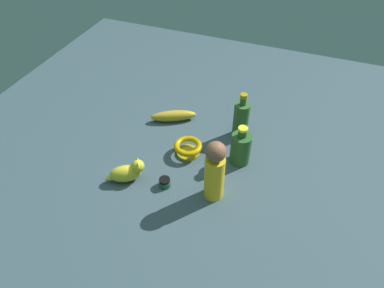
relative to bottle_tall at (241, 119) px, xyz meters
name	(u,v)px	position (x,y,z in m)	size (l,w,h in m)	color
ground	(192,159)	(0.13, 0.20, -0.08)	(2.00, 2.00, 0.00)	#384C56
bottle_tall	(241,119)	(0.00, 0.00, 0.00)	(0.06, 0.06, 0.20)	#325C29
banana	(173,116)	(0.29, 0.01, -0.06)	(0.19, 0.05, 0.05)	gold
bowl	(188,148)	(0.16, 0.18, -0.05)	(0.11, 0.11, 0.05)	gold
person_figure_adult	(215,171)	(0.00, 0.34, 0.04)	(0.09, 0.09, 0.24)	yellow
cat_figurine	(128,172)	(0.31, 0.38, -0.04)	(0.13, 0.11, 0.09)	gold
bottle_short	(241,148)	(-0.04, 0.15, -0.01)	(0.07, 0.07, 0.16)	#275426
nail_polish_jar	(165,182)	(0.17, 0.36, -0.07)	(0.04, 0.04, 0.03)	#255331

